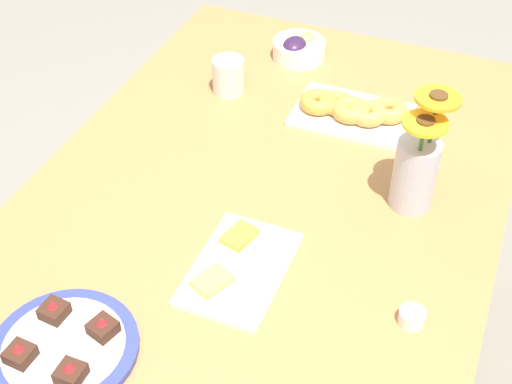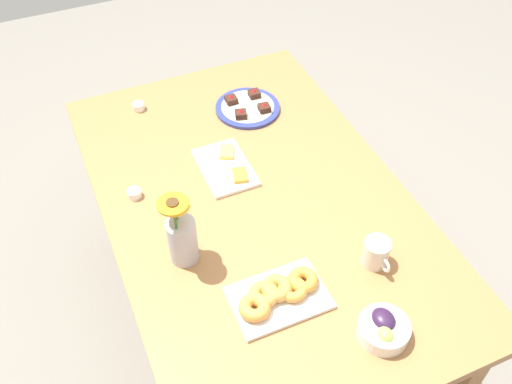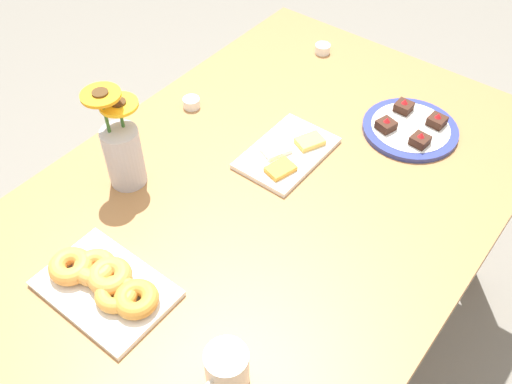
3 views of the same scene
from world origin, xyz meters
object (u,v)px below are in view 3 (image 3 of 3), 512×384
object	(u,v)px
coffee_mug	(226,368)
jam_cup_berry	(191,102)
croissant_platter	(105,283)
flower_vase	(123,151)
cheese_platter	(288,153)
jam_cup_honey	(323,48)
dessert_plate	(410,128)
dining_table	(256,226)

from	to	relation	value
coffee_mug	jam_cup_berry	distance (m)	0.83
croissant_platter	flower_vase	distance (m)	0.33
cheese_platter	jam_cup_honey	xyz separation A→B (m)	(-0.46, -0.19, 0.01)
croissant_platter	jam_cup_berry	xyz separation A→B (m)	(-0.57, -0.28, -0.01)
croissant_platter	flower_vase	size ratio (longest dim) A/B	1.05
dessert_plate	flower_vase	bearing A→B (deg)	-37.86
dining_table	jam_cup_honey	distance (m)	0.69
flower_vase	dining_table	bearing A→B (deg)	113.75
dining_table	dessert_plate	xyz separation A→B (m)	(-0.47, 0.17, 0.10)
croissant_platter	jam_cup_berry	distance (m)	0.63
jam_cup_berry	coffee_mug	bearing A→B (deg)	46.92
cheese_platter	dessert_plate	size ratio (longest dim) A/B	1.01
jam_cup_honey	dining_table	bearing A→B (deg)	19.92
dining_table	cheese_platter	xyz separation A→B (m)	(-0.18, -0.04, 0.10)
croissant_platter	jam_cup_honey	size ratio (longest dim) A/B	5.93
jam_cup_berry	dessert_plate	xyz separation A→B (m)	(-0.29, 0.54, -0.00)
croissant_platter	jam_cup_berry	size ratio (longest dim) A/B	5.93
croissant_platter	jam_cup_berry	world-z (taller)	croissant_platter
coffee_mug	jam_cup_honey	world-z (taller)	coffee_mug
jam_cup_honey	jam_cup_berry	world-z (taller)	same
jam_cup_honey	dessert_plate	distance (m)	0.44
croissant_platter	jam_cup_honey	xyz separation A→B (m)	(-1.03, -0.14, -0.01)
jam_cup_berry	flower_vase	xyz separation A→B (m)	(0.31, 0.07, 0.08)
cheese_platter	dessert_plate	distance (m)	0.35
cheese_platter	jam_cup_honey	distance (m)	0.50
cheese_platter	flower_vase	distance (m)	0.42
cheese_platter	flower_vase	size ratio (longest dim) A/B	0.96
cheese_platter	flower_vase	bearing A→B (deg)	-39.70
dessert_plate	flower_vase	distance (m)	0.77
coffee_mug	dessert_plate	size ratio (longest dim) A/B	0.45
jam_cup_berry	cheese_platter	bearing A→B (deg)	90.19
coffee_mug	croissant_platter	xyz separation A→B (m)	(0.00, -0.33, -0.02)
cheese_platter	jam_cup_berry	world-z (taller)	cheese_platter
dining_table	flower_vase	xyz separation A→B (m)	(0.13, -0.30, 0.18)
dining_table	croissant_platter	bearing A→B (deg)	-14.23
coffee_mug	croissant_platter	distance (m)	0.33
dining_table	croissant_platter	world-z (taller)	croissant_platter
dining_table	croissant_platter	distance (m)	0.41
jam_cup_honey	flower_vase	xyz separation A→B (m)	(0.78, -0.07, 0.08)
cheese_platter	coffee_mug	bearing A→B (deg)	25.45
croissant_platter	dining_table	bearing A→B (deg)	165.77
croissant_platter	dessert_plate	distance (m)	0.90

